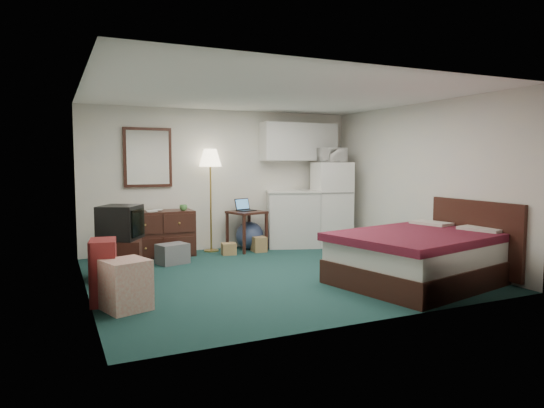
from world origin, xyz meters
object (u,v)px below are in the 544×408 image
dresser (160,234)px  suitcase (103,272)px  floor_lamp (211,201)px  bed (419,258)px  kitchen_counter (292,219)px  tv_stand (121,259)px  fridge (332,204)px  desk (247,231)px

dresser → suitcase: (-1.13, -2.47, -0.02)m
floor_lamp → bed: 3.78m
kitchen_counter → tv_stand: bearing=-139.2°
dresser → tv_stand: dresser is taller
fridge → tv_stand: size_ratio=2.68×
desk → kitchen_counter: 0.96m
floor_lamp → suitcase: (-2.05, -2.54, -0.54)m
tv_stand → bed: bearing=-14.8°
desk → dresser: bearing=159.1°
desk → fridge: 1.72m
fridge → suitcase: fridge is taller
dresser → floor_lamp: floor_lamp is taller
dresser → suitcase: bearing=-113.0°
floor_lamp → bed: bearing=-61.4°
bed → desk: bearing=98.4°
desk → tv_stand: (-2.32, -1.24, -0.08)m
bed → tv_stand: bearing=139.7°
floor_lamp → fridge: bearing=-8.9°
bed → suitcase: bearing=156.4°
dresser → floor_lamp: bearing=6.0°
dresser → desk: (1.51, -0.13, -0.03)m
kitchen_counter → fridge: 0.80m
dresser → suitcase: size_ratio=1.55×
floor_lamp → bed: size_ratio=0.88×
fridge → tv_stand: 4.16m
desk → floor_lamp: bearing=145.6°
fridge → tv_stand: bearing=-153.4°
floor_lamp → kitchen_counter: (1.54, -0.14, -0.39)m
bed → suitcase: suitcase is taller
floor_lamp → desk: (0.60, -0.20, -0.55)m
floor_lamp → kitchen_counter: 1.60m
fridge → bed: fridge is taller
desk → bed: 3.31m
fridge → suitcase: (-4.30, -2.19, -0.42)m
fridge → dresser: bearing=-173.8°
suitcase → fridge: bearing=35.4°
floor_lamp → dresser: bearing=-175.6°
dresser → suitcase: 2.72m
fridge → desk: bearing=-174.1°
kitchen_counter → suitcase: size_ratio=1.41×
kitchen_counter → suitcase: (-3.59, -2.40, -0.15)m
kitchen_counter → bed: bearing=-66.4°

